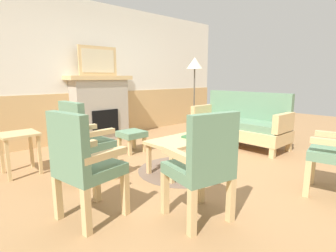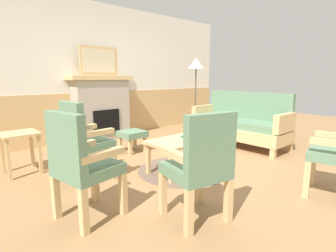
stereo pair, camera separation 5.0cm
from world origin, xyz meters
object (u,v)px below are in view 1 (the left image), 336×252
at_px(fireplace, 100,107).
at_px(framed_picture, 98,61).
at_px(footstool, 132,135).
at_px(side_table, 19,142).
at_px(armchair_near_fireplace, 83,138).
at_px(couch, 239,124).
at_px(book_on_table, 189,136).
at_px(armchair_by_window_left, 83,162).
at_px(floor_lamp_by_couch, 195,68).
at_px(armchair_front_center, 203,163).
at_px(coffee_table, 183,143).

xyz_separation_m(fireplace, framed_picture, (0.00, 0.00, 0.91)).
bearing_deg(footstool, side_table, 175.37).
bearing_deg(armchair_near_fireplace, fireplace, 56.14).
height_order(couch, book_on_table, couch).
distance_m(footstool, armchair_by_window_left, 2.18).
distance_m(framed_picture, armchair_near_fireplace, 2.44).
bearing_deg(book_on_table, floor_lamp_by_couch, 40.10).
distance_m(fireplace, floor_lamp_by_couch, 2.23).
bearing_deg(footstool, armchair_front_center, -110.20).
distance_m(fireplace, armchair_by_window_left, 3.14).
bearing_deg(floor_lamp_by_couch, framed_picture, 157.33).
bearing_deg(armchair_near_fireplace, floor_lamp_by_couch, 18.26).
bearing_deg(armchair_front_center, fireplace, 75.31).
bearing_deg(fireplace, footstool, -93.58).
relative_size(coffee_table, armchair_by_window_left, 0.98).
bearing_deg(armchair_by_window_left, floor_lamp_by_couch, 27.91).
distance_m(side_table, floor_lamp_by_couch, 3.80).
height_order(fireplace, framed_picture, framed_picture).
distance_m(footstool, floor_lamp_by_couch, 2.34).
bearing_deg(armchair_near_fireplace, framed_picture, 56.15).
height_order(couch, side_table, couch).
bearing_deg(book_on_table, framed_picture, 90.63).
bearing_deg(footstool, floor_lamp_by_couch, 10.68).
height_order(coffee_table, armchair_near_fireplace, armchair_near_fireplace).
xyz_separation_m(book_on_table, armchair_front_center, (-0.92, -1.00, 0.08)).
bearing_deg(footstool, couch, -28.56).
xyz_separation_m(footstool, armchair_front_center, (-0.82, -2.22, 0.25)).
xyz_separation_m(couch, armchair_near_fireplace, (-2.92, 0.29, 0.14)).
relative_size(book_on_table, floor_lamp_by_couch, 0.10).
bearing_deg(framed_picture, armchair_by_window_left, -121.36).
bearing_deg(coffee_table, fireplace, 87.91).
relative_size(coffee_table, armchair_near_fireplace, 0.98).
xyz_separation_m(coffee_table, armchair_front_center, (-0.80, -1.00, 0.15)).
bearing_deg(side_table, armchair_by_window_left, -86.37).
xyz_separation_m(fireplace, floor_lamp_by_couch, (1.92, -0.80, 0.80)).
xyz_separation_m(couch, armchair_by_window_left, (-3.32, -0.55, 0.14)).
relative_size(footstool, armchair_near_fireplace, 0.41).
bearing_deg(coffee_table, armchair_near_fireplace, 154.22).
bearing_deg(book_on_table, fireplace, 90.63).
xyz_separation_m(couch, side_table, (-3.42, 1.09, 0.04)).
distance_m(fireplace, coffee_table, 2.41).
bearing_deg(floor_lamp_by_couch, book_on_table, -139.90).
distance_m(framed_picture, coffee_table, 2.67).
xyz_separation_m(armchair_near_fireplace, armchair_front_center, (0.34, -1.56, 0.00)).
xyz_separation_m(armchair_by_window_left, floor_lamp_by_couch, (3.55, 1.88, 0.91)).
distance_m(armchair_near_fireplace, floor_lamp_by_couch, 3.44).
xyz_separation_m(couch, book_on_table, (-1.66, -0.26, 0.06)).
bearing_deg(couch, armchair_near_fireplace, 174.31).
distance_m(framed_picture, book_on_table, 2.64).
xyz_separation_m(footstool, armchair_near_fireplace, (-1.16, -0.67, 0.25)).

